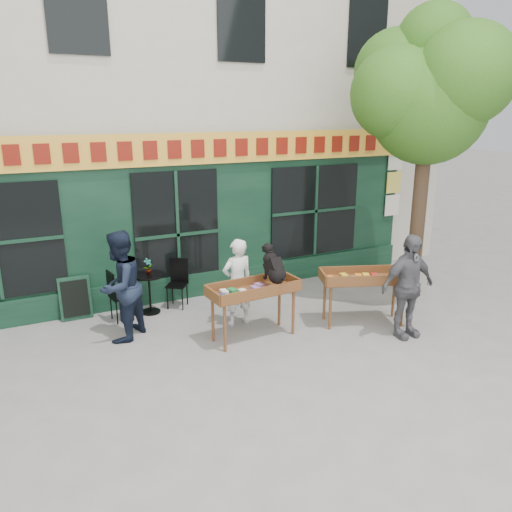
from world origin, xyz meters
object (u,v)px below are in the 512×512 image
at_px(book_cart_center, 254,292).
at_px(man_right, 408,286).
at_px(man_left, 120,286).
at_px(book_cart_right, 364,280).
at_px(woman, 237,282).
at_px(bistro_table, 149,286).
at_px(dog, 274,263).

relative_size(book_cart_center, man_right, 0.86).
bearing_deg(book_cart_center, man_right, -28.37).
bearing_deg(man_left, book_cart_right, 118.77).
distance_m(woman, man_left, 2.00).
height_order(woman, bistro_table, woman).
distance_m(book_cart_right, bistro_table, 3.96).
xyz_separation_m(woman, book_cart_right, (2.03, -0.97, 0.03)).
bearing_deg(man_right, bistro_table, 141.82).
distance_m(dog, woman, 0.93).
distance_m(dog, man_right, 2.26).
relative_size(book_cart_center, book_cart_right, 0.95).
relative_size(dog, man_left, 0.32).
bearing_deg(man_right, book_cart_right, 112.58).
height_order(dog, bistro_table, dog).
xyz_separation_m(book_cart_right, man_left, (-4.00, 1.26, 0.11)).
relative_size(dog, book_cart_right, 0.37).
relative_size(book_cart_right, man_right, 0.91).
bearing_deg(bistro_table, book_cart_center, -55.37).
relative_size(book_cart_center, woman, 0.98).
bearing_deg(book_cart_center, bistro_table, 120.86).
relative_size(man_right, bistro_table, 2.34).
bearing_deg(woman, bistro_table, -46.96).
bearing_deg(man_right, dog, 153.59).
distance_m(book_cart_right, man_left, 4.20).
height_order(book_cart_center, man_right, man_right).
xyz_separation_m(book_cart_right, man_right, (0.30, -0.75, 0.07)).
distance_m(book_cart_center, book_cart_right, 2.05).
bearing_deg(dog, man_left, 153.01).
distance_m(book_cart_center, woman, 0.65).
bearing_deg(bistro_table, dog, -49.41).
height_order(woman, man_right, man_right).
distance_m(bistro_table, man_left, 1.20).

